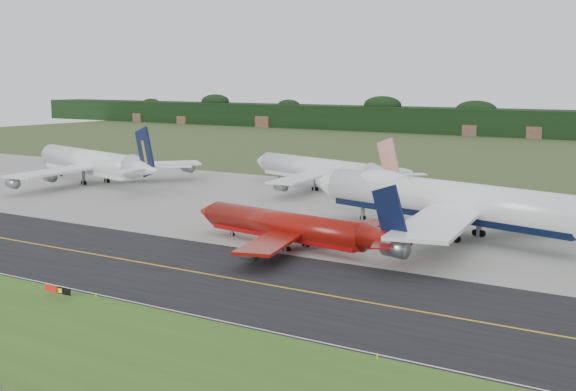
{
  "coord_description": "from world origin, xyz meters",
  "views": [
    {
      "loc": [
        71.19,
        -85.9,
        26.51
      ],
      "look_at": [
        -1.45,
        22.0,
        7.29
      ],
      "focal_mm": 50.0,
      "sensor_mm": 36.0,
      "label": 1
    }
  ],
  "objects_px": {
    "jet_star_tail": "(323,171)",
    "taxiway_sign": "(58,290)",
    "jet_red_737": "(296,228)",
    "jet_navy_gold": "(95,163)",
    "jet_ba_747": "(460,202)"
  },
  "relations": [
    {
      "from": "jet_red_737",
      "to": "taxiway_sign",
      "type": "bearing_deg",
      "value": -101.65
    },
    {
      "from": "jet_navy_gold",
      "to": "taxiway_sign",
      "type": "bearing_deg",
      "value": -45.0
    },
    {
      "from": "jet_ba_747",
      "to": "jet_navy_gold",
      "type": "xyz_separation_m",
      "value": [
        -102.37,
        14.08,
        -0.87
      ]
    },
    {
      "from": "jet_ba_747",
      "to": "taxiway_sign",
      "type": "bearing_deg",
      "value": -112.89
    },
    {
      "from": "jet_navy_gold",
      "to": "taxiway_sign",
      "type": "distance_m",
      "value": 107.78
    },
    {
      "from": "jet_ba_747",
      "to": "jet_navy_gold",
      "type": "bearing_deg",
      "value": 172.17
    },
    {
      "from": "jet_navy_gold",
      "to": "taxiway_sign",
      "type": "height_order",
      "value": "jet_navy_gold"
    },
    {
      "from": "jet_red_737",
      "to": "jet_star_tail",
      "type": "bearing_deg",
      "value": 117.75
    },
    {
      "from": "jet_star_tail",
      "to": "taxiway_sign",
      "type": "bearing_deg",
      "value": -76.98
    },
    {
      "from": "jet_red_737",
      "to": "jet_star_tail",
      "type": "xyz_separation_m",
      "value": [
        -31.16,
        59.22,
        1.3
      ]
    },
    {
      "from": "jet_red_737",
      "to": "taxiway_sign",
      "type": "height_order",
      "value": "jet_red_737"
    },
    {
      "from": "taxiway_sign",
      "to": "jet_ba_747",
      "type": "bearing_deg",
      "value": 67.11
    },
    {
      "from": "jet_navy_gold",
      "to": "jet_star_tail",
      "type": "relative_size",
      "value": 1.17
    },
    {
      "from": "jet_red_737",
      "to": "jet_navy_gold",
      "type": "height_order",
      "value": "jet_navy_gold"
    },
    {
      "from": "jet_navy_gold",
      "to": "taxiway_sign",
      "type": "relative_size",
      "value": 13.62
    }
  ]
}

